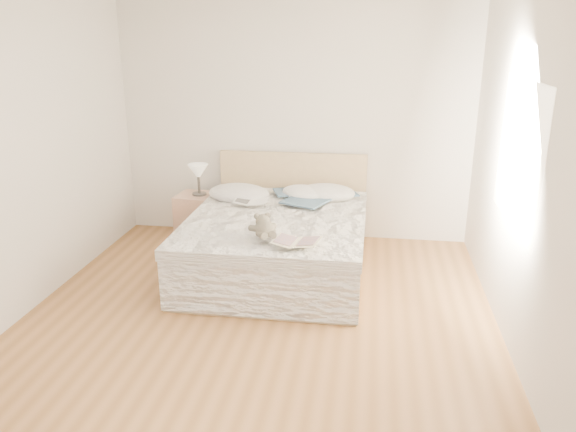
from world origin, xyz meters
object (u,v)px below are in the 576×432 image
object	(u,v)px
table_lamp	(198,173)
bed	(279,240)
teddy_bear	(265,234)
childrens_book	(297,242)
nightstand	(199,218)
photo_book	(251,202)

from	to	relation	value
table_lamp	bed	bearing A→B (deg)	-32.17
teddy_bear	childrens_book	bearing A→B (deg)	-41.03
table_lamp	teddy_bear	size ratio (longest dim) A/B	1.13
bed	teddy_bear	bearing A→B (deg)	-89.37
nightstand	childrens_book	distance (m)	2.03
bed	photo_book	world-z (taller)	bed
photo_book	childrens_book	distance (m)	1.25
bed	nightstand	xyz separation A→B (m)	(-1.04, 0.63, -0.03)
teddy_bear	table_lamp	bearing A→B (deg)	101.98
photo_book	teddy_bear	world-z (taller)	teddy_bear
nightstand	photo_book	size ratio (longest dim) A/B	1.56
bed	teddy_bear	size ratio (longest dim) A/B	6.93
table_lamp	photo_book	bearing A→B (deg)	-30.37
bed	childrens_book	world-z (taller)	bed
childrens_book	teddy_bear	bearing A→B (deg)	173.24
nightstand	table_lamp	bearing A→B (deg)	16.87
table_lamp	teddy_bear	xyz separation A→B (m)	(1.02, -1.40, -0.16)
bed	nightstand	world-z (taller)	bed
bed	teddy_bear	distance (m)	0.84
bed	childrens_book	bearing A→B (deg)	-70.50
nightstand	photo_book	xyz separation A→B (m)	(0.71, -0.40, 0.35)
photo_book	teddy_bear	bearing A→B (deg)	-70.57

